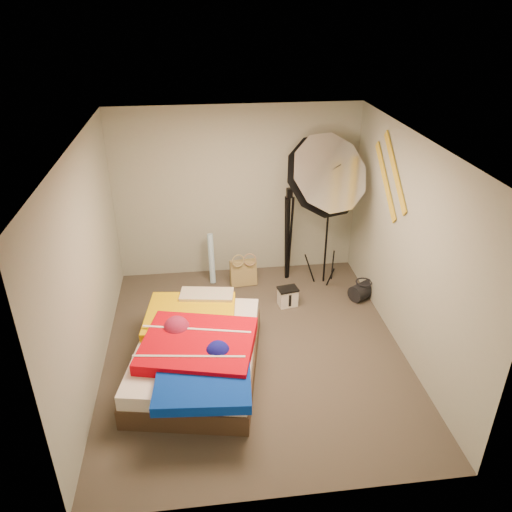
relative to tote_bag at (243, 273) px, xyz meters
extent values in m
plane|color=#4A4338|center=(-0.03, -1.54, -0.19)|extent=(4.00, 4.00, 0.00)
plane|color=silver|center=(-0.03, -1.54, 2.31)|extent=(4.00, 4.00, 0.00)
plane|color=#9AA08F|center=(-0.03, 0.46, 1.06)|extent=(3.50, 0.00, 3.50)
plane|color=#9AA08F|center=(-0.03, -3.54, 1.06)|extent=(3.50, 0.00, 3.50)
plane|color=#9AA08F|center=(-1.78, -1.54, 1.06)|extent=(0.00, 4.00, 4.00)
plane|color=#9AA08F|center=(1.72, -1.54, 1.06)|extent=(0.00, 4.00, 4.00)
cube|color=tan|center=(0.00, 0.00, 0.00)|extent=(0.39, 0.20, 0.39)
cylinder|color=#5AA5D7|center=(-0.45, 0.16, 0.18)|extent=(0.10, 0.22, 0.74)
cube|color=white|center=(0.54, -0.63, -0.07)|extent=(0.27, 0.22, 0.24)
cylinder|color=black|center=(1.62, -0.57, -0.07)|extent=(0.45, 0.39, 0.23)
cube|color=gold|center=(1.70, -0.94, 1.76)|extent=(0.02, 0.91, 0.78)
cube|color=gold|center=(1.70, -0.69, 1.56)|extent=(0.02, 0.91, 0.78)
cube|color=#473323|center=(-0.70, -1.83, -0.07)|extent=(1.61, 2.05, 0.24)
cube|color=white|center=(-0.70, -1.83, 0.13)|extent=(1.57, 2.01, 0.17)
cube|color=#EABE03|center=(-0.76, -1.40, 0.25)|extent=(1.11, 1.00, 0.13)
cube|color=red|center=(-0.68, -1.98, 0.27)|extent=(1.36, 1.23, 0.15)
cube|color=#0834BA|center=(-0.65, -2.55, 0.24)|extent=(0.98, 0.81, 0.11)
cube|color=pink|center=(-0.56, -1.06, 0.29)|extent=(0.68, 0.39, 0.13)
cylinder|color=black|center=(1.19, -0.06, 0.71)|extent=(0.03, 0.03, 1.80)
cube|color=black|center=(1.19, -0.06, 1.56)|extent=(0.08, 0.08, 0.11)
cone|color=silver|center=(1.05, -0.25, 1.50)|extent=(1.26, 1.07, 1.32)
cylinder|color=black|center=(0.67, 0.12, 0.45)|extent=(0.05, 0.05, 1.28)
cube|color=black|center=(0.67, 0.12, 1.16)|extent=(0.08, 0.08, 0.13)
camera|label=1|loc=(-0.60, -6.28, 3.58)|focal=35.00mm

